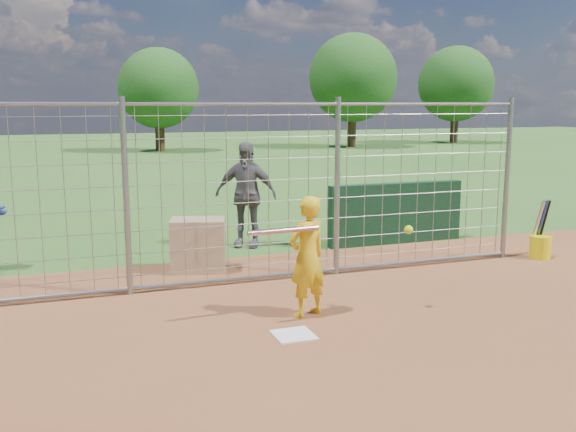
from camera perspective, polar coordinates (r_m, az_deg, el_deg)
name	(u,v)px	position (r m, az deg, el deg)	size (l,w,h in m)	color
ground	(287,330)	(7.30, -0.06, -10.10)	(100.00, 100.00, 0.00)	#2D591E
home_plate	(294,335)	(7.13, 0.50, -10.54)	(0.43, 0.43, 0.02)	silver
dugout_wall	(396,213)	(11.74, 9.57, 0.24)	(2.60, 0.20, 1.10)	#11381E
batter	(307,257)	(7.58, 1.73, -3.63)	(0.53, 0.35, 1.45)	yellow
bystander_b	(246,194)	(11.29, -3.79, 1.92)	(1.09, 0.45, 1.86)	#5A5A5F
equipment_bin	(198,245)	(9.77, -7.99, -2.58)	(0.80, 0.55, 0.80)	tan
equipment_in_play	(315,230)	(7.34, 2.42, -1.28)	(2.03, 0.22, 0.16)	silver
bucket_with_bats	(540,244)	(11.27, 21.50, -2.31)	(0.34, 0.37, 0.97)	yellow
backstop_fence	(238,195)	(8.86, -4.49, 1.84)	(9.08, 0.08, 2.60)	gray
tree_line	(160,80)	(35.03, -11.29, 11.75)	(44.66, 6.72, 6.48)	#3F2B19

